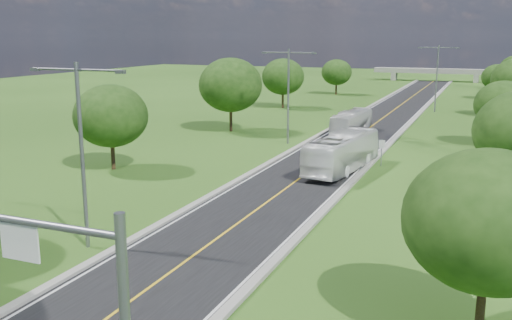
{
  "coord_description": "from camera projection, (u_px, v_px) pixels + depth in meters",
  "views": [
    {
      "loc": [
        13.71,
        -11.69,
        11.29
      ],
      "look_at": [
        -0.77,
        23.42,
        3.0
      ],
      "focal_mm": 40.0,
      "sensor_mm": 36.0,
      "label": 1
    }
  ],
  "objects": [
    {
      "name": "ground",
      "position": [
        371.0,
        127.0,
        72.26
      ],
      "size": [
        260.0,
        260.0,
        0.0
      ],
      "primitive_type": "plane",
      "color": "#274814",
      "rests_on": "ground"
    },
    {
      "name": "road",
      "position": [
        380.0,
        120.0,
        77.67
      ],
      "size": [
        8.0,
        150.0,
        0.06
      ],
      "primitive_type": "cube",
      "color": "black",
      "rests_on": "ground"
    },
    {
      "name": "curb_left",
      "position": [
        349.0,
        118.0,
        79.24
      ],
      "size": [
        0.5,
        150.0,
        0.22
      ],
      "primitive_type": "cube",
      "color": "gray",
      "rests_on": "ground"
    },
    {
      "name": "curb_right",
      "position": [
        412.0,
        121.0,
        76.07
      ],
      "size": [
        0.5,
        150.0,
        0.22
      ],
      "primitive_type": "cube",
      "color": "gray",
      "rests_on": "ground"
    },
    {
      "name": "signal_mast",
      "position": [
        56.0,
        288.0,
        14.75
      ],
      "size": [
        8.54,
        0.33,
        7.2
      ],
      "color": "slate",
      "rests_on": "ground"
    },
    {
      "name": "speed_limit_sign",
      "position": [
        382.0,
        148.0,
        50.1
      ],
      "size": [
        0.55,
        0.09,
        2.4
      ],
      "color": "slate",
      "rests_on": "ground"
    },
    {
      "name": "overpass",
      "position": [
        434.0,
        72.0,
        144.0
      ],
      "size": [
        30.0,
        3.0,
        3.2
      ],
      "color": "gray",
      "rests_on": "ground"
    },
    {
      "name": "streetlight_near_left",
      "position": [
        81.0,
        140.0,
        29.87
      ],
      "size": [
        5.9,
        0.25,
        10.0
      ],
      "color": "slate",
      "rests_on": "ground"
    },
    {
      "name": "streetlight_mid_left",
      "position": [
        288.0,
        88.0,
        59.68
      ],
      "size": [
        5.9,
        0.25,
        10.0
      ],
      "color": "slate",
      "rests_on": "ground"
    },
    {
      "name": "streetlight_far_right",
      "position": [
        437.0,
        72.0,
        85.02
      ],
      "size": [
        5.9,
        0.25,
        10.0
      ],
      "color": "slate",
      "rests_on": "ground"
    },
    {
      "name": "tree_lb",
      "position": [
        111.0,
        116.0,
        48.33
      ],
      "size": [
        6.3,
        6.3,
        7.33
      ],
      "color": "black",
      "rests_on": "ground"
    },
    {
      "name": "tree_lc",
      "position": [
        231.0,
        85.0,
        67.63
      ],
      "size": [
        7.56,
        7.56,
        8.79
      ],
      "color": "black",
      "rests_on": "ground"
    },
    {
      "name": "tree_ld",
      "position": [
        283.0,
        77.0,
        90.18
      ],
      "size": [
        6.72,
        6.72,
        7.82
      ],
      "color": "black",
      "rests_on": "ground"
    },
    {
      "name": "tree_le",
      "position": [
        337.0,
        72.0,
        111.06
      ],
      "size": [
        5.88,
        5.88,
        6.84
      ],
      "color": "black",
      "rests_on": "ground"
    },
    {
      "name": "tree_ra",
      "position": [
        488.0,
        221.0,
        20.9
      ],
      "size": [
        6.3,
        6.3,
        7.33
      ],
      "color": "black",
      "rests_on": "ground"
    },
    {
      "name": "tree_rc",
      "position": [
        504.0,
        105.0,
        58.52
      ],
      "size": [
        5.88,
        5.88,
        6.84
      ],
      "color": "black",
      "rests_on": "ground"
    },
    {
      "name": "tree_re",
      "position": [
        497.0,
        77.0,
        102.13
      ],
      "size": [
        5.46,
        5.46,
        6.35
      ],
      "color": "black",
      "rests_on": "ground"
    },
    {
      "name": "bus_outbound",
      "position": [
        342.0,
        152.0,
        48.24
      ],
      "size": [
        4.04,
        11.73,
        3.2
      ],
      "primitive_type": "imported",
      "rotation": [
        0.0,
        0.0,
        3.02
      ],
      "color": "white",
      "rests_on": "road"
    },
    {
      "name": "bus_inbound",
      "position": [
        352.0,
        122.0,
        66.67
      ],
      "size": [
        2.92,
        9.81,
        2.7
      ],
      "primitive_type": "imported",
      "rotation": [
        0.0,
        0.0,
        -0.07
      ],
      "color": "silver",
      "rests_on": "road"
    }
  ]
}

